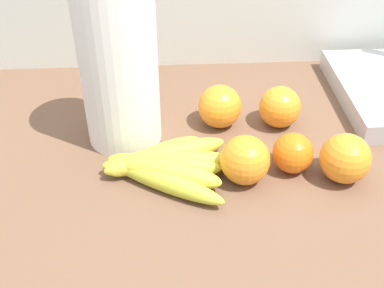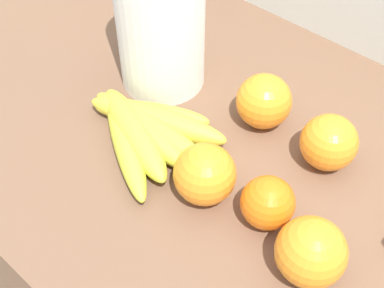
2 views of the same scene
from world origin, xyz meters
name	(u,v)px [view 1 (image 1 of 2)]	position (x,y,z in m)	size (l,w,h in m)	color
wall_back	(236,145)	(0.00, 0.34, 0.65)	(2.09, 0.06, 1.30)	silver
banana_bunch	(164,165)	(-0.18, -0.06, 0.93)	(0.22, 0.19, 0.04)	gold
orange_center	(345,158)	(0.10, -0.09, 0.95)	(0.08, 0.08, 0.08)	orange
orange_back_right	(280,107)	(0.03, 0.07, 0.94)	(0.08, 0.08, 0.08)	orange
orange_far_right	(293,153)	(0.02, -0.06, 0.94)	(0.07, 0.07, 0.07)	orange
orange_back_left	(220,106)	(-0.08, 0.07, 0.95)	(0.08, 0.08, 0.08)	orange
orange_front	(245,160)	(-0.06, -0.08, 0.95)	(0.08, 0.08, 0.08)	orange
paper_towel_roll	(119,67)	(-0.25, 0.05, 1.05)	(0.13, 0.13, 0.31)	white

